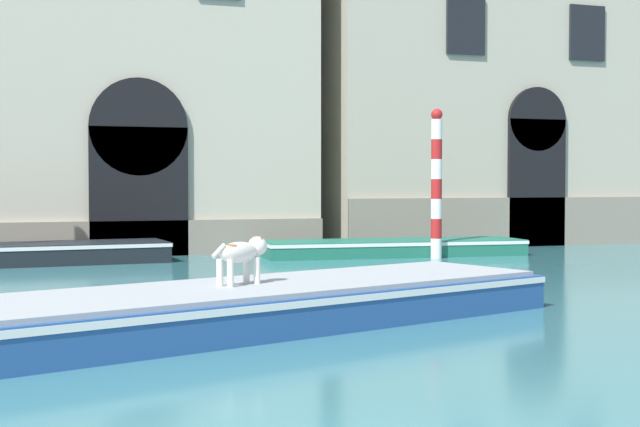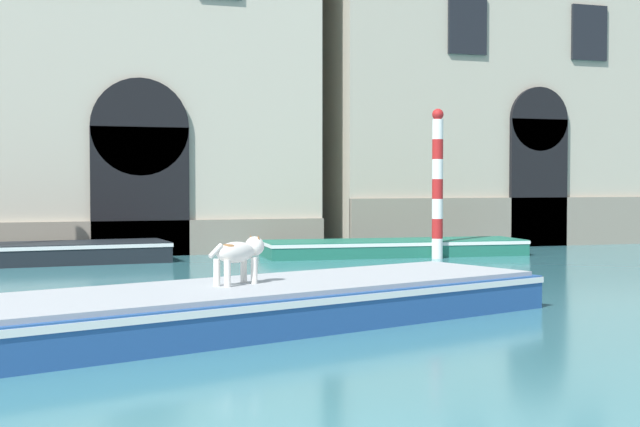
# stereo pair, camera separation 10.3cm
# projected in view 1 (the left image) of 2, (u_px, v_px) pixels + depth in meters

# --- Properties ---
(boat_foreground) EXTENTS (8.29, 4.71, 0.53)m
(boat_foreground) POSITION_uv_depth(u_px,v_px,m) (271.00, 303.00, 11.30)
(boat_foreground) COLOR #234C8C
(boat_foreground) RESTS_ON ground_plane
(dog_on_deck) EXTENTS (0.81, 0.58, 0.61)m
(dog_on_deck) POSITION_uv_depth(u_px,v_px,m) (242.00, 253.00, 11.15)
(dog_on_deck) COLOR silver
(dog_on_deck) RESTS_ON boat_foreground
(boat_moored_near_palazzo) EXTENTS (5.12, 2.10, 0.46)m
(boat_moored_near_palazzo) POSITION_uv_depth(u_px,v_px,m) (53.00, 253.00, 19.81)
(boat_moored_near_palazzo) COLOR black
(boat_moored_near_palazzo) RESTS_ON ground_plane
(boat_moored_far) EXTENTS (6.59, 2.20, 0.39)m
(boat_moored_far) POSITION_uv_depth(u_px,v_px,m) (393.00, 247.00, 21.92)
(boat_moored_far) COLOR #1E6651
(boat_moored_far) RESTS_ON ground_plane
(mooring_pole_0) EXTENTS (0.27, 0.27, 3.55)m
(mooring_pole_0) POSITION_uv_depth(u_px,v_px,m) (436.00, 183.00, 21.09)
(mooring_pole_0) COLOR white
(mooring_pole_0) RESTS_ON ground_plane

